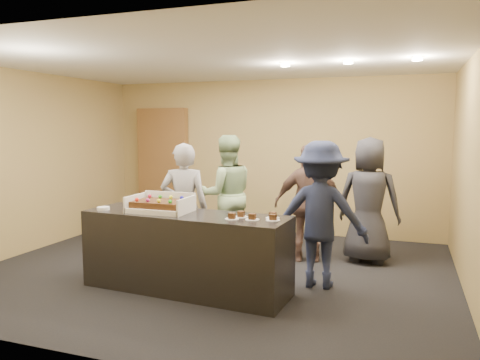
% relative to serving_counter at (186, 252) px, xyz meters
% --- Properties ---
extents(room, '(6.04, 6.00, 2.70)m').
position_rel_serving_counter_xyz_m(room, '(0.02, 0.80, 0.90)').
color(room, black).
rests_on(room, ground).
extents(serving_counter, '(2.44, 0.86, 0.90)m').
position_rel_serving_counter_xyz_m(serving_counter, '(0.00, 0.00, 0.00)').
color(serving_counter, black).
rests_on(serving_counter, floor).
extents(storage_cabinet, '(1.01, 0.15, 2.22)m').
position_rel_serving_counter_xyz_m(storage_cabinet, '(-2.06, 3.21, 0.66)').
color(storage_cabinet, brown).
rests_on(storage_cabinet, floor).
extents(cake_box, '(0.69, 0.48, 0.20)m').
position_rel_serving_counter_xyz_m(cake_box, '(-0.32, 0.03, 0.50)').
color(cake_box, white).
rests_on(cake_box, serving_counter).
extents(sheet_cake, '(0.59, 0.41, 0.11)m').
position_rel_serving_counter_xyz_m(sheet_cake, '(-0.32, -0.00, 0.55)').
color(sheet_cake, '#3D1E0D').
rests_on(sheet_cake, cake_box).
extents(plate_stack, '(0.15, 0.15, 0.04)m').
position_rel_serving_counter_xyz_m(plate_stack, '(-1.01, -0.13, 0.47)').
color(plate_stack, white).
rests_on(plate_stack, serving_counter).
extents(slice_a, '(0.15, 0.15, 0.07)m').
position_rel_serving_counter_xyz_m(slice_a, '(0.62, -0.14, 0.47)').
color(slice_a, white).
rests_on(slice_a, serving_counter).
extents(slice_b, '(0.15, 0.15, 0.07)m').
position_rel_serving_counter_xyz_m(slice_b, '(0.67, 0.00, 0.47)').
color(slice_b, white).
rests_on(slice_b, serving_counter).
extents(slice_c, '(0.15, 0.15, 0.07)m').
position_rel_serving_counter_xyz_m(slice_c, '(0.83, -0.10, 0.47)').
color(slice_c, white).
rests_on(slice_c, serving_counter).
extents(slice_d, '(0.15, 0.15, 0.07)m').
position_rel_serving_counter_xyz_m(slice_d, '(1.01, 0.06, 0.47)').
color(slice_d, white).
rests_on(slice_d, serving_counter).
extents(slice_e, '(0.15, 0.15, 0.07)m').
position_rel_serving_counter_xyz_m(slice_e, '(1.05, -0.06, 0.47)').
color(slice_e, white).
rests_on(slice_e, serving_counter).
extents(person_server_grey, '(0.70, 0.57, 1.67)m').
position_rel_serving_counter_xyz_m(person_server_grey, '(-0.34, 0.65, 0.39)').
color(person_server_grey, gray).
rests_on(person_server_grey, floor).
extents(person_sage_man, '(1.08, 1.02, 1.76)m').
position_rel_serving_counter_xyz_m(person_sage_man, '(-0.15, 1.66, 0.43)').
color(person_sage_man, '#8EAC79').
rests_on(person_sage_man, floor).
extents(person_navy_man, '(1.13, 0.68, 1.72)m').
position_rel_serving_counter_xyz_m(person_navy_man, '(1.42, 0.68, 0.41)').
color(person_navy_man, '#1C2441').
rests_on(person_navy_man, floor).
extents(person_brown_extra, '(1.03, 0.64, 1.64)m').
position_rel_serving_counter_xyz_m(person_brown_extra, '(1.09, 1.66, 0.37)').
color(person_brown_extra, brown).
rests_on(person_brown_extra, floor).
extents(person_dark_suit, '(0.90, 0.63, 1.74)m').
position_rel_serving_counter_xyz_m(person_dark_suit, '(1.87, 1.89, 0.42)').
color(person_dark_suit, '#28282D').
rests_on(person_dark_suit, floor).
extents(ceiling_spotlights, '(1.72, 0.12, 0.03)m').
position_rel_serving_counter_xyz_m(ceiling_spotlights, '(1.62, 1.30, 2.22)').
color(ceiling_spotlights, '#FFEAC6').
rests_on(ceiling_spotlights, ceiling).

